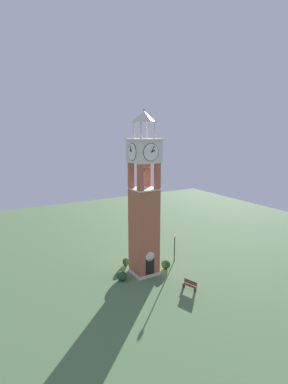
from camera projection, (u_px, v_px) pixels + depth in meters
ground at (144, 273)px, 35.86m from camera, size 80.00×80.00×0.00m
clock_tower at (144, 208)px, 34.32m from camera, size 3.31×3.31×18.88m
park_bench at (190, 285)px, 32.05m from camera, size 0.90×1.66×0.95m
lamp_post at (175, 243)px, 38.43m from camera, size 0.36×0.36×3.61m
trash_bin at (146, 257)px, 39.44m from camera, size 0.52×0.52×0.80m
shrub_near_entry at (166, 264)px, 36.82m from camera, size 1.11×1.11×1.07m
shrub_left_of_tower at (126, 262)px, 37.74m from camera, size 0.87×0.87×0.94m
shrub_behind_bench at (122, 276)px, 33.93m from camera, size 1.20×1.20×1.01m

